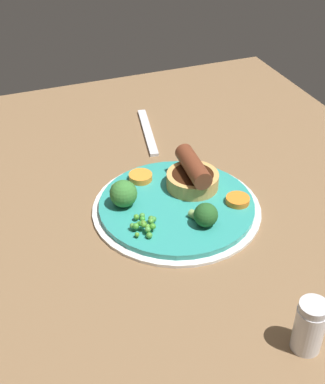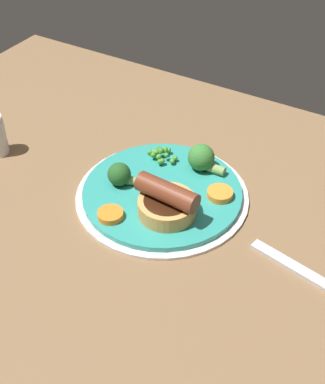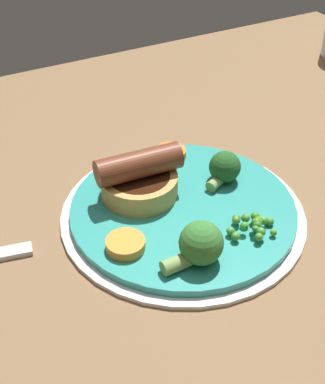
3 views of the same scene
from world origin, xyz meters
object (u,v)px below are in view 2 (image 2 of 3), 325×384
Objects in this scene: broccoli_floret_far at (120,175)px; carrot_slice_3 at (110,215)px; dinner_plate at (162,194)px; pea_pile at (161,154)px; carrot_slice_2 at (220,194)px; broccoli_floret_near at (202,158)px; fork at (309,278)px; sausage_pudding at (167,202)px.

broccoli_floret_far reaches higher than carrot_slice_3.
dinner_plate is 5.60× the size of broccoli_floret_far.
dinner_plate is 4.99× the size of pea_pile.
carrot_slice_3 is at bearing 87.98° from broccoli_floret_far.
broccoli_floret_near is at bearing -40.70° from carrot_slice_2.
fork is at bearing 158.59° from pea_pile.
pea_pile is 9.16cm from broccoli_floret_far.
broccoli_floret_far is at bearing 18.92° from carrot_slice_2.
dinner_plate is 1.50× the size of fork.
dinner_plate is 7.23cm from broccoli_floret_far.
pea_pile is 31.76cm from fork.
pea_pile is at bearing 6.59° from broccoli_floret_near.
carrot_slice_2 and carrot_slice_3 have the same top height.
carrot_slice_3 is at bearing 68.39° from broccoli_floret_near.
pea_pile is 1.37× the size of carrot_slice_2.
dinner_plate is at bearing -110.39° from carrot_slice_3.
fork is at bearing -171.16° from carrot_slice_3.
pea_pile is at bearing -129.28° from broccoli_floret_far.
fork is (-22.48, 12.60, -3.17)cm from broccoli_floret_near.
sausage_pudding is 2.01× the size of broccoli_floret_far.
dinner_plate is 4.22× the size of broccoli_floret_near.
sausage_pudding reaches higher than pea_pile.
fork is (-29.51, 11.57, -2.04)cm from pea_pile.
sausage_pudding is 1.79× the size of pea_pile.
sausage_pudding reaches higher than broccoli_floret_near.
dinner_plate is 8.91cm from broccoli_floret_near.
broccoli_floret_near is at bearing -17.74° from fork.
fork is (-25.26, 4.64, -0.27)cm from dinner_plate.
pea_pile is at bearing -86.89° from carrot_slice_3.
carrot_slice_2 is at bearing 173.66° from broccoli_floret_far.
dinner_plate is 9.04cm from carrot_slice_2.
broccoli_floret_far is at bearing -66.76° from carrot_slice_3.
carrot_slice_2 is at bearing 163.36° from pea_pile.
carrot_slice_3 is (-3.08, 7.17, -1.28)cm from broccoli_floret_far.
sausage_pudding reaches higher than dinner_plate.
broccoli_floret_far is (9.24, 9.88, -0.30)cm from broccoli_floret_near.
broccoli_floret_far is 0.27× the size of fork.
pea_pile is 0.85× the size of broccoli_floret_near.
pea_pile is 7.19cm from broccoli_floret_near.
fork is at bearing 148.96° from broccoli_floret_near.
carrot_slice_3 is at bearing 40.82° from sausage_pudding.
carrot_slice_2 is at bearing -13.24° from fork.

